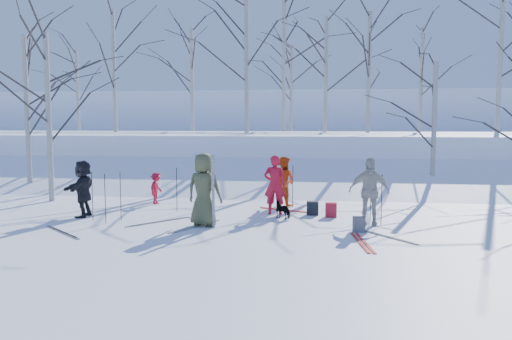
# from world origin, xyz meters

# --- Properties ---
(ground) EXTENTS (120.00, 120.00, 0.00)m
(ground) POSITION_xyz_m (0.00, 0.00, 0.00)
(ground) COLOR white
(ground) RESTS_ON ground
(snow_ramp) EXTENTS (70.00, 9.49, 4.12)m
(snow_ramp) POSITION_xyz_m (0.00, 7.00, 0.15)
(snow_ramp) COLOR white
(snow_ramp) RESTS_ON ground
(snow_plateau) EXTENTS (70.00, 18.00, 2.20)m
(snow_plateau) POSITION_xyz_m (0.00, 17.00, 1.00)
(snow_plateau) COLOR white
(snow_plateau) RESTS_ON ground
(far_hill) EXTENTS (90.00, 30.00, 6.00)m
(far_hill) POSITION_xyz_m (0.00, 38.00, 2.00)
(far_hill) COLOR white
(far_hill) RESTS_ON ground
(skier_olive_center) EXTENTS (1.05, 0.79, 1.92)m
(skier_olive_center) POSITION_xyz_m (-1.12, -0.43, 0.96)
(skier_olive_center) COLOR #474B2D
(skier_olive_center) RESTS_ON ground
(skier_red_north) EXTENTS (0.64, 0.43, 1.75)m
(skier_red_north) POSITION_xyz_m (0.56, 1.43, 0.88)
(skier_red_north) COLOR red
(skier_red_north) RESTS_ON ground
(skier_redor_behind) EXTENTS (0.98, 0.94, 1.60)m
(skier_redor_behind) POSITION_xyz_m (0.71, 3.00, 0.80)
(skier_redor_behind) COLOR #D54A10
(skier_redor_behind) RESTS_ON ground
(skier_red_seated) EXTENTS (0.46, 0.72, 1.05)m
(skier_red_seated) POSITION_xyz_m (-3.50, 2.77, 0.52)
(skier_red_seated) COLOR red
(skier_red_seated) RESTS_ON ground
(skier_cream_east) EXTENTS (1.07, 0.49, 1.79)m
(skier_cream_east) POSITION_xyz_m (3.17, 0.25, 0.90)
(skier_cream_east) COLOR beige
(skier_cream_east) RESTS_ON ground
(skier_grey_west) EXTENTS (0.52, 1.52, 1.63)m
(skier_grey_west) POSITION_xyz_m (-4.85, 0.36, 0.81)
(skier_grey_west) COLOR black
(skier_grey_west) RESTS_ON ground
(dog) EXTENTS (0.64, 0.56, 0.50)m
(dog) POSITION_xyz_m (0.86, 0.81, 0.25)
(dog) COLOR black
(dog) RESTS_ON ground
(upright_ski_left) EXTENTS (0.07, 0.15, 1.90)m
(upright_ski_left) POSITION_xyz_m (-0.82, -0.68, 0.95)
(upright_ski_left) COLOR silver
(upright_ski_left) RESTS_ON ground
(upright_ski_right) EXTENTS (0.12, 0.23, 1.89)m
(upright_ski_right) POSITION_xyz_m (-0.84, -0.61, 0.95)
(upright_ski_right) COLOR silver
(upright_ski_right) RESTS_ON ground
(ski_pair_a) EXTENTS (2.06, 2.10, 0.02)m
(ski_pair_a) POSITION_xyz_m (3.42, -1.07, 0.01)
(ski_pair_a) COLOR silver
(ski_pair_a) RESTS_ON ground
(ski_pair_b) EXTENTS (0.69, 1.95, 0.02)m
(ski_pair_b) POSITION_xyz_m (2.85, -1.81, 0.01)
(ski_pair_b) COLOR red
(ski_pair_b) RESTS_ON ground
(ski_pair_c) EXTENTS (2.07, 2.10, 0.02)m
(ski_pair_c) POSITION_xyz_m (-2.46, -0.13, 0.01)
(ski_pair_c) COLOR silver
(ski_pair_c) RESTS_ON ground
(ski_pair_d) EXTENTS (2.07, 2.10, 0.02)m
(ski_pair_d) POSITION_xyz_m (-4.41, -1.67, 0.01)
(ski_pair_d) COLOR silver
(ski_pair_d) RESTS_ON ground
(ski_pair_e) EXTENTS (1.60, 2.05, 0.02)m
(ski_pair_e) POSITION_xyz_m (0.91, 2.08, 0.01)
(ski_pair_e) COLOR red
(ski_pair_e) RESTS_ON ground
(ski_pair_f) EXTENTS (1.62, 2.05, 0.02)m
(ski_pair_f) POSITION_xyz_m (-1.34, -0.57, 0.01)
(ski_pair_f) COLOR silver
(ski_pair_f) RESTS_ON ground
(ski_pole_a) EXTENTS (0.02, 0.02, 1.34)m
(ski_pole_a) POSITION_xyz_m (-4.36, -0.10, 0.67)
(ski_pole_a) COLOR black
(ski_pole_a) RESTS_ON ground
(ski_pole_b) EXTENTS (0.02, 0.02, 1.34)m
(ski_pole_b) POSITION_xyz_m (3.51, 0.32, 0.67)
(ski_pole_b) COLOR black
(ski_pole_b) RESTS_ON ground
(ski_pole_c) EXTENTS (0.02, 0.02, 1.34)m
(ski_pole_c) POSITION_xyz_m (0.67, 2.48, 0.67)
(ski_pole_c) COLOR black
(ski_pole_c) RESTS_ON ground
(ski_pole_d) EXTENTS (0.02, 0.02, 1.34)m
(ski_pole_d) POSITION_xyz_m (3.25, 0.65, 0.67)
(ski_pole_d) COLOR black
(ski_pole_d) RESTS_ON ground
(ski_pole_e) EXTENTS (0.02, 0.02, 1.34)m
(ski_pole_e) POSITION_xyz_m (-3.84, -0.42, 0.67)
(ski_pole_e) COLOR black
(ski_pole_e) RESTS_ON ground
(ski_pole_f) EXTENTS (0.02, 0.02, 1.34)m
(ski_pole_f) POSITION_xyz_m (-2.43, 1.52, 0.67)
(ski_pole_f) COLOR black
(ski_pole_f) RESTS_ON ground
(ski_pole_g) EXTENTS (0.02, 0.02, 1.34)m
(ski_pole_g) POSITION_xyz_m (1.02, 2.79, 0.67)
(ski_pole_g) COLOR black
(ski_pole_g) RESTS_ON ground
(ski_pole_h) EXTENTS (0.02, 0.02, 1.34)m
(ski_pole_h) POSITION_xyz_m (-3.61, 0.06, 0.67)
(ski_pole_h) COLOR black
(ski_pole_h) RESTS_ON ground
(backpack_red) EXTENTS (0.32, 0.22, 0.42)m
(backpack_red) POSITION_xyz_m (2.21, 1.20, 0.21)
(backpack_red) COLOR #AC1A2A
(backpack_red) RESTS_ON ground
(backpack_grey) EXTENTS (0.30, 0.20, 0.38)m
(backpack_grey) POSITION_xyz_m (2.85, -0.67, 0.19)
(backpack_grey) COLOR #58595F
(backpack_grey) RESTS_ON ground
(backpack_dark) EXTENTS (0.34, 0.24, 0.40)m
(backpack_dark) POSITION_xyz_m (1.68, 1.47, 0.20)
(backpack_dark) COLOR black
(backpack_dark) RESTS_ON ground
(birch_plateau_a) EXTENTS (4.17, 4.17, 5.10)m
(birch_plateau_a) POSITION_xyz_m (6.77, 12.63, 4.75)
(birch_plateau_a) COLOR silver
(birch_plateau_a) RESTS_ON snow_plateau
(birch_plateau_b) EXTENTS (5.75, 5.75, 7.35)m
(birch_plateau_b) POSITION_xyz_m (10.13, 11.78, 5.88)
(birch_plateau_b) COLOR silver
(birch_plateau_b) RESTS_ON snow_plateau
(birch_plateau_c) EXTENTS (4.04, 4.04, 4.92)m
(birch_plateau_c) POSITION_xyz_m (0.17, 15.97, 4.66)
(birch_plateau_c) COLOR silver
(birch_plateau_c) RESTS_ON snow_plateau
(birch_plateau_d) EXTENTS (4.51, 4.51, 5.58)m
(birch_plateau_d) POSITION_xyz_m (2.11, 11.76, 4.99)
(birch_plateau_d) COLOR silver
(birch_plateau_d) RESTS_ON snow_plateau
(birch_plateau_e) EXTENTS (4.51, 4.51, 5.59)m
(birch_plateau_e) POSITION_xyz_m (-5.07, 13.61, 5.00)
(birch_plateau_e) COLOR silver
(birch_plateau_e) RESTS_ON snow_plateau
(birch_plateau_g) EXTENTS (3.76, 3.76, 4.51)m
(birch_plateau_g) POSITION_xyz_m (-11.77, 13.88, 4.45)
(birch_plateau_g) COLOR silver
(birch_plateau_g) RESTS_ON snow_plateau
(birch_plateau_h) EXTENTS (5.73, 5.73, 7.32)m
(birch_plateau_h) POSITION_xyz_m (-0.18, 14.89, 5.86)
(birch_plateau_h) COLOR silver
(birch_plateau_h) RESTS_ON snow_plateau
(birch_plateau_i) EXTENTS (4.49, 4.49, 5.56)m
(birch_plateau_i) POSITION_xyz_m (4.07, 10.91, 4.98)
(birch_plateau_i) COLOR silver
(birch_plateau_i) RESTS_ON snow_plateau
(birch_plateau_j) EXTENTS (4.79, 4.79, 5.98)m
(birch_plateau_j) POSITION_xyz_m (-8.36, 10.99, 5.19)
(birch_plateau_j) COLOR silver
(birch_plateau_j) RESTS_ON snow_plateau
(birch_plateau_k) EXTENTS (5.27, 5.27, 6.67)m
(birch_plateau_k) POSITION_xyz_m (-1.50, 9.73, 5.54)
(birch_plateau_k) COLOR silver
(birch_plateau_k) RESTS_ON snow_plateau
(birch_edge_a) EXTENTS (4.59, 4.59, 5.69)m
(birch_edge_a) POSITION_xyz_m (-7.29, 2.92, 2.85)
(birch_edge_a) COLOR silver
(birch_edge_a) RESTS_ON ground
(birch_edge_d) EXTENTS (4.85, 4.85, 6.06)m
(birch_edge_d) POSITION_xyz_m (-9.50, 5.22, 3.03)
(birch_edge_d) COLOR silver
(birch_edge_d) RESTS_ON ground
(birch_edge_e) EXTENTS (4.06, 4.06, 4.94)m
(birch_edge_e) POSITION_xyz_m (6.11, 6.45, 2.47)
(birch_edge_e) COLOR silver
(birch_edge_e) RESTS_ON ground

